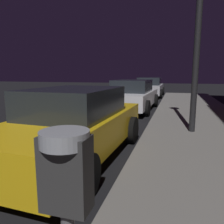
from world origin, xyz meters
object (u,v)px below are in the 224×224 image
car_white (133,95)px  car_silver (149,87)px  parking_meter (67,211)px  car_yellow_cab (75,124)px

car_white → car_silver: size_ratio=1.02×
parking_meter → car_white: (-1.56, 9.56, -0.47)m
car_white → car_silver: (0.00, 6.74, -0.01)m
car_white → car_silver: bearing=90.0°
car_white → car_yellow_cab: bearing=-90.0°
parking_meter → car_white: bearing=99.2°
car_white → parking_meter: bearing=-80.8°
parking_meter → car_yellow_cab: bearing=115.3°
parking_meter → car_white: 9.70m
parking_meter → car_silver: (-1.55, 16.30, -0.48)m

